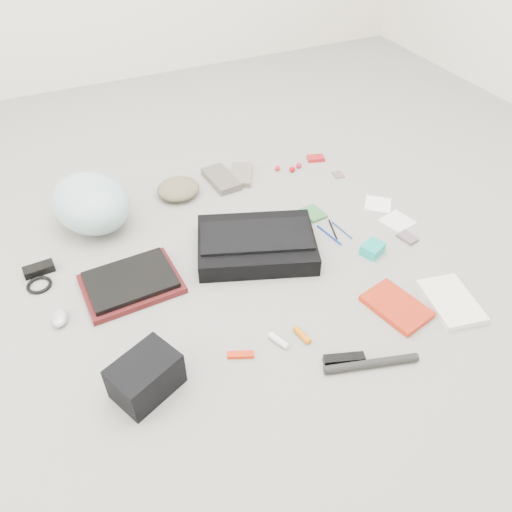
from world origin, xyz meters
name	(u,v)px	position (x,y,z in m)	size (l,w,h in m)	color
ground_plane	(256,266)	(0.00, 0.00, 0.00)	(4.00, 4.00, 0.00)	gray
messenger_bag	(256,244)	(0.04, 0.07, 0.04)	(0.46, 0.33, 0.08)	black
bag_flap	(256,236)	(0.04, 0.07, 0.08)	(0.44, 0.20, 0.01)	black
laptop_sleeve	(131,284)	(-0.47, 0.09, 0.01)	(0.35, 0.26, 0.02)	#4D1314
laptop	(130,280)	(-0.47, 0.09, 0.03)	(0.31, 0.23, 0.02)	black
bike_helmet	(91,203)	(-0.51, 0.52, 0.11)	(0.30, 0.37, 0.22)	#A2CFD0
beanie	(178,189)	(-0.12, 0.58, 0.03)	(0.19, 0.18, 0.07)	#6C634A
mitten_left	(221,179)	(0.10, 0.60, 0.02)	(0.11, 0.22, 0.03)	#605650
mitten_right	(242,175)	(0.20, 0.60, 0.01)	(0.09, 0.19, 0.03)	slate
power_brick	(39,269)	(-0.77, 0.31, 0.02)	(0.11, 0.05, 0.03)	black
cable_coil	(39,285)	(-0.78, 0.24, 0.01)	(0.09, 0.09, 0.01)	black
mouse	(60,317)	(-0.73, 0.03, 0.02)	(0.05, 0.09, 0.03)	#ADADB5
camera_bag	(146,376)	(-0.53, -0.36, 0.06)	(0.20, 0.14, 0.13)	black
multitool	(241,355)	(-0.23, -0.37, 0.01)	(0.09, 0.02, 0.01)	red
toiletry_tube_white	(279,341)	(-0.09, -0.37, 0.01)	(0.02, 0.02, 0.08)	white
toiletry_tube_orange	(302,335)	(-0.01, -0.38, 0.01)	(0.02, 0.02, 0.08)	#CE6604
u_lock	(344,359)	(0.06, -0.53, 0.01)	(0.13, 0.03, 0.03)	black
bike_pump	(371,364)	(0.13, -0.58, 0.01)	(0.03, 0.03, 0.31)	black
book_red	(396,307)	(0.36, -0.41, 0.01)	(0.15, 0.22, 0.02)	red
book_white	(451,301)	(0.55, -0.48, 0.01)	(0.16, 0.24, 0.02)	white
notepad	(313,213)	(0.36, 0.19, 0.01)	(0.08, 0.11, 0.01)	#316C34
pen_blue	(329,235)	(0.35, 0.04, 0.00)	(0.01, 0.01, 0.15)	#0E33A0
pen_black	(333,229)	(0.39, 0.06, 0.00)	(0.01, 0.01, 0.13)	black
pen_navy	(342,230)	(0.42, 0.04, 0.00)	(0.01, 0.01, 0.13)	navy
accordion_wallet	(373,249)	(0.45, -0.13, 0.02)	(0.09, 0.07, 0.04)	#13AEA4
card_deck	(407,238)	(0.63, -0.12, 0.01)	(0.05, 0.08, 0.01)	slate
napkin_top	(378,204)	(0.66, 0.13, 0.00)	(0.11, 0.11, 0.01)	white
napkin_bottom	(397,222)	(0.67, -0.01, 0.00)	(0.12, 0.12, 0.01)	white
lollipop_a	(278,168)	(0.38, 0.58, 0.01)	(0.03, 0.03, 0.03)	red
lollipop_b	(292,169)	(0.44, 0.54, 0.01)	(0.03, 0.03, 0.03)	#BE050B
lollipop_c	(299,165)	(0.49, 0.56, 0.01)	(0.03, 0.03, 0.03)	#B7172A
altoids_tin	(316,158)	(0.60, 0.59, 0.01)	(0.08, 0.05, 0.02)	#AB151B
stamp_sheet	(338,175)	(0.63, 0.42, 0.00)	(0.05, 0.06, 0.00)	#735566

